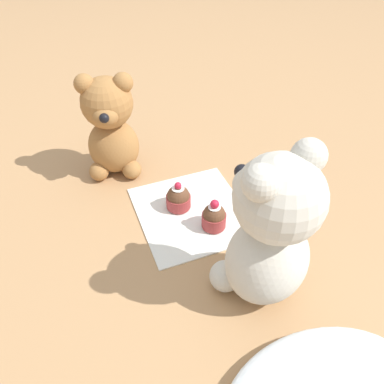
% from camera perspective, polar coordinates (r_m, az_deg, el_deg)
% --- Properties ---
extents(ground_plane, '(4.00, 4.00, 0.00)m').
position_cam_1_polar(ground_plane, '(0.76, 0.00, -3.17)').
color(ground_plane, tan).
extents(knitted_placemat, '(0.21, 0.23, 0.01)m').
position_cam_1_polar(knitted_placemat, '(0.76, 0.00, -3.01)').
color(knitted_placemat, silver).
rests_on(knitted_placemat, ground_plane).
extents(teddy_bear_cream, '(0.16, 0.16, 0.28)m').
position_cam_1_polar(teddy_bear_cream, '(0.55, 11.79, -6.08)').
color(teddy_bear_cream, beige).
rests_on(teddy_bear_cream, ground_plane).
extents(teddy_bear_tan, '(0.13, 0.13, 0.23)m').
position_cam_1_polar(teddy_bear_tan, '(0.82, -12.30, 9.69)').
color(teddy_bear_tan, '#A3703D').
rests_on(teddy_bear_tan, ground_plane).
extents(cupcake_near_cream_bear, '(0.05, 0.05, 0.06)m').
position_cam_1_polar(cupcake_near_cream_bear, '(0.71, 3.38, -3.76)').
color(cupcake_near_cream_bear, '#993333').
rests_on(cupcake_near_cream_bear, knitted_placemat).
extents(cupcake_near_tan_bear, '(0.05, 0.05, 0.06)m').
position_cam_1_polar(cupcake_near_tan_bear, '(0.75, -2.10, -0.91)').
color(cupcake_near_tan_bear, '#993333').
rests_on(cupcake_near_tan_bear, knitted_placemat).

